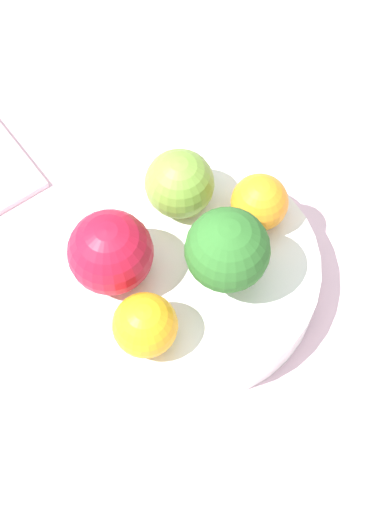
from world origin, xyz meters
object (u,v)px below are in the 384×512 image
Objects in this scene: apple_red at (180,184)px; orange_front at (260,202)px; apple_green at (111,252)px; bowl at (192,272)px; orange_back at (145,325)px; broccoli at (227,251)px.

apple_red is 1.21× the size of orange_front.
apple_green is (-0.04, 0.07, 0.00)m from apple_red.
orange_front is (-0.04, -0.05, -0.00)m from apple_red.
bowl is 3.16× the size of apple_green.
orange_back is at bearing -178.71° from apple_green.
apple_red is (0.05, -0.01, 0.04)m from bowl.
broccoli is at bearing 128.52° from orange_front.
apple_red is 0.06m from orange_front.
broccoli is 0.08m from orange_back.
orange_front is 0.13m from orange_back.
orange_front is (0.04, -0.05, -0.02)m from broccoli.
orange_back is (-0.04, 0.06, 0.04)m from bowl.
apple_green is 0.12m from orange_front.
bowl is at bearing 165.26° from apple_red.
apple_green is (0.02, 0.06, 0.05)m from bowl.
broccoli is 1.60× the size of orange_back.
orange_back reaches higher than bowl.
bowl is at bearing 37.16° from broccoli.
apple_green is at bearing 73.48° from bowl.
bowl is 4.27× the size of orange_back.
broccoli is 1.66× the size of orange_front.
bowl is 3.66× the size of apple_red.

